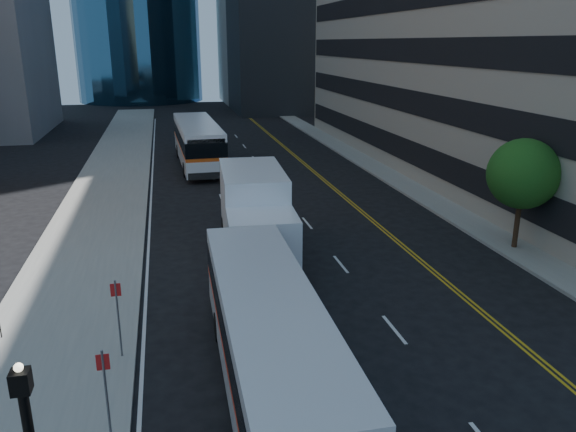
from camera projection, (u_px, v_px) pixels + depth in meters
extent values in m
plane|color=black|center=(404.00, 363.00, 17.07)|extent=(160.00, 160.00, 0.00)
cube|color=gray|center=(111.00, 184.00, 38.22)|extent=(5.00, 90.00, 0.15)
cube|color=gray|center=(381.00, 171.00, 42.21)|extent=(2.00, 90.00, 0.15)
cylinder|color=#332114|center=(517.00, 224.00, 26.00)|extent=(0.24, 0.24, 2.20)
sphere|color=#164614|center=(523.00, 174.00, 25.29)|extent=(3.20, 3.20, 3.20)
cube|color=black|center=(21.00, 382.00, 8.28)|extent=(0.28, 0.28, 0.36)
cube|color=silver|center=(269.00, 363.00, 15.47)|extent=(2.62, 11.52, 1.05)
cube|color=red|center=(269.00, 343.00, 15.28)|extent=(2.64, 11.54, 0.21)
cube|color=black|center=(269.00, 326.00, 15.13)|extent=(2.64, 11.54, 0.86)
cube|color=silver|center=(269.00, 302.00, 14.91)|extent=(2.62, 11.52, 0.48)
cylinder|color=black|center=(219.00, 327.00, 18.23)|extent=(0.30, 0.96, 0.96)
cylinder|color=black|center=(287.00, 320.00, 18.66)|extent=(0.30, 0.96, 0.96)
cube|color=white|center=(198.00, 153.00, 44.22)|extent=(3.26, 13.22, 1.20)
cube|color=#EF5816|center=(198.00, 144.00, 44.01)|extent=(3.28, 13.24, 0.24)
cube|color=black|center=(197.00, 136.00, 43.83)|extent=(3.28, 13.24, 0.99)
cube|color=white|center=(197.00, 126.00, 43.59)|extent=(3.26, 13.22, 0.55)
cylinder|color=black|center=(186.00, 170.00, 40.39)|extent=(0.36, 1.10, 1.09)
cylinder|color=black|center=(222.00, 168.00, 41.00)|extent=(0.36, 1.10, 1.09)
cylinder|color=black|center=(179.00, 151.00, 47.29)|extent=(0.36, 1.10, 1.09)
cylinder|color=black|center=(210.00, 150.00, 47.90)|extent=(0.36, 1.10, 1.09)
cube|color=white|center=(263.00, 244.00, 22.29)|extent=(2.89, 2.68, 2.40)
cube|color=black|center=(266.00, 242.00, 21.13)|extent=(2.54, 0.21, 1.26)
cube|color=white|center=(253.00, 200.00, 25.86)|extent=(3.07, 5.65, 2.97)
cube|color=black|center=(256.00, 245.00, 25.19)|extent=(2.59, 7.67, 0.29)
cylinder|color=black|center=(232.00, 274.00, 22.22)|extent=(0.39, 1.12, 1.10)
cylinder|color=black|center=(295.00, 270.00, 22.59)|extent=(0.39, 1.12, 1.10)
cylinder|color=black|center=(225.00, 229.00, 27.61)|extent=(0.39, 1.12, 1.10)
cylinder|color=black|center=(276.00, 226.00, 27.99)|extent=(0.39, 1.12, 1.10)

